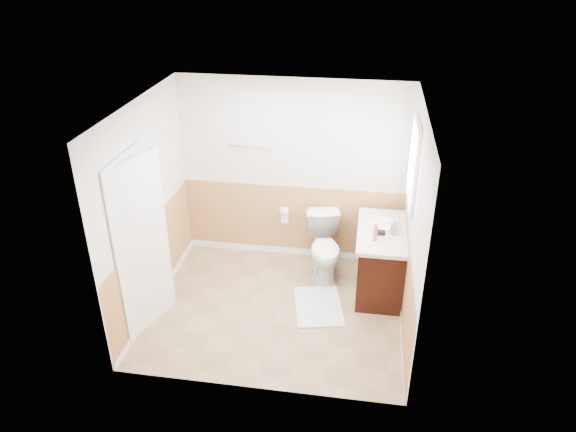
% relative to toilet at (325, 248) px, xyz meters
% --- Properties ---
extents(floor, '(3.00, 3.00, 0.00)m').
position_rel_toilet_xyz_m(floor, '(-0.50, -0.84, -0.40)').
color(floor, '#8C7051').
rests_on(floor, ground).
extents(ceiling, '(3.00, 3.00, 0.00)m').
position_rel_toilet_xyz_m(ceiling, '(-0.50, -0.84, 2.10)').
color(ceiling, white).
rests_on(ceiling, floor).
extents(wall_back, '(3.00, 0.00, 3.00)m').
position_rel_toilet_xyz_m(wall_back, '(-0.50, 0.46, 0.85)').
color(wall_back, silver).
rests_on(wall_back, floor).
extents(wall_front, '(3.00, 0.00, 3.00)m').
position_rel_toilet_xyz_m(wall_front, '(-0.50, -2.14, 0.85)').
color(wall_front, silver).
rests_on(wall_front, floor).
extents(wall_left, '(0.00, 3.00, 3.00)m').
position_rel_toilet_xyz_m(wall_left, '(-2.00, -0.84, 0.85)').
color(wall_left, silver).
rests_on(wall_left, floor).
extents(wall_right, '(0.00, 3.00, 3.00)m').
position_rel_toilet_xyz_m(wall_right, '(1.00, -0.84, 0.85)').
color(wall_right, silver).
rests_on(wall_right, floor).
extents(wainscot_back, '(3.00, 0.00, 3.00)m').
position_rel_toilet_xyz_m(wainscot_back, '(-0.50, 0.44, 0.10)').
color(wainscot_back, '#BF7D4C').
rests_on(wainscot_back, floor).
extents(wainscot_front, '(3.00, 0.00, 3.00)m').
position_rel_toilet_xyz_m(wainscot_front, '(-0.50, -2.13, 0.10)').
color(wainscot_front, '#BF7D4C').
rests_on(wainscot_front, floor).
extents(wainscot_left, '(0.00, 2.60, 2.60)m').
position_rel_toilet_xyz_m(wainscot_left, '(-1.98, -0.84, 0.10)').
color(wainscot_left, '#BF7D4C').
rests_on(wainscot_left, floor).
extents(wainscot_right, '(0.00, 2.60, 2.60)m').
position_rel_toilet_xyz_m(wainscot_right, '(0.99, -0.84, 0.10)').
color(wainscot_right, '#BF7D4C').
rests_on(wainscot_right, floor).
extents(toilet, '(0.60, 0.87, 0.80)m').
position_rel_toilet_xyz_m(toilet, '(0.00, 0.00, 0.00)').
color(toilet, white).
rests_on(toilet, floor).
extents(bath_mat, '(0.70, 0.90, 0.02)m').
position_rel_toilet_xyz_m(bath_mat, '(0.00, -0.73, -0.39)').
color(bath_mat, white).
rests_on(bath_mat, floor).
extents(vanity_cabinet, '(0.55, 1.10, 0.80)m').
position_rel_toilet_xyz_m(vanity_cabinet, '(0.72, -0.22, -0.00)').
color(vanity_cabinet, black).
rests_on(vanity_cabinet, floor).
extents(vanity_knob_left, '(0.03, 0.03, 0.03)m').
position_rel_toilet_xyz_m(vanity_knob_left, '(0.42, -0.32, 0.15)').
color(vanity_knob_left, silver).
rests_on(vanity_knob_left, vanity_cabinet).
extents(vanity_knob_right, '(0.03, 0.03, 0.03)m').
position_rel_toilet_xyz_m(vanity_knob_right, '(0.42, -0.12, 0.15)').
color(vanity_knob_right, silver).
rests_on(vanity_knob_right, vanity_cabinet).
extents(countertop, '(0.60, 1.15, 0.05)m').
position_rel_toilet_xyz_m(countertop, '(0.71, -0.22, 0.42)').
color(countertop, silver).
rests_on(countertop, vanity_cabinet).
extents(sink_basin, '(0.36, 0.36, 0.02)m').
position_rel_toilet_xyz_m(sink_basin, '(0.72, -0.07, 0.46)').
color(sink_basin, white).
rests_on(sink_basin, countertop).
extents(faucet, '(0.02, 0.02, 0.14)m').
position_rel_toilet_xyz_m(faucet, '(0.90, -0.07, 0.52)').
color(faucet, silver).
rests_on(faucet, countertop).
extents(lotion_bottle, '(0.05, 0.05, 0.22)m').
position_rel_toilet_xyz_m(lotion_bottle, '(0.62, -0.49, 0.56)').
color(lotion_bottle, '#D03666').
rests_on(lotion_bottle, countertop).
extents(soap_dispenser, '(0.09, 0.09, 0.19)m').
position_rel_toilet_xyz_m(soap_dispenser, '(0.84, -0.28, 0.54)').
color(soap_dispenser, gray).
rests_on(soap_dispenser, countertop).
extents(hair_dryer_body, '(0.14, 0.07, 0.07)m').
position_rel_toilet_xyz_m(hair_dryer_body, '(0.67, -0.34, 0.48)').
color(hair_dryer_body, black).
rests_on(hair_dryer_body, countertop).
extents(hair_dryer_handle, '(0.03, 0.03, 0.07)m').
position_rel_toilet_xyz_m(hair_dryer_handle, '(0.64, -0.36, 0.45)').
color(hair_dryer_handle, black).
rests_on(hair_dryer_handle, countertop).
extents(mirror_panel, '(0.02, 0.35, 0.90)m').
position_rel_toilet_xyz_m(mirror_panel, '(0.98, 0.26, 1.15)').
color(mirror_panel, silver).
rests_on(mirror_panel, wall_right).
extents(window_frame, '(0.04, 0.80, 1.00)m').
position_rel_toilet_xyz_m(window_frame, '(0.97, -0.26, 1.35)').
color(window_frame, white).
rests_on(window_frame, wall_right).
extents(window_glass, '(0.01, 0.70, 0.90)m').
position_rel_toilet_xyz_m(window_glass, '(0.99, -0.26, 1.35)').
color(window_glass, white).
rests_on(window_glass, wall_right).
extents(door, '(0.29, 0.78, 2.04)m').
position_rel_toilet_xyz_m(door, '(-1.90, -1.29, 0.62)').
color(door, white).
rests_on(door, wall_left).
extents(door_frame, '(0.02, 0.92, 2.10)m').
position_rel_toilet_xyz_m(door_frame, '(-1.97, -1.29, 0.63)').
color(door_frame, white).
rests_on(door_frame, wall_left).
extents(door_knob, '(0.06, 0.06, 0.06)m').
position_rel_toilet_xyz_m(door_knob, '(-1.84, -0.96, 0.55)').
color(door_knob, silver).
rests_on(door_knob, door).
extents(towel_bar, '(0.62, 0.02, 0.02)m').
position_rel_toilet_xyz_m(towel_bar, '(-1.05, 0.40, 1.20)').
color(towel_bar, silver).
rests_on(towel_bar, wall_back).
extents(tp_holder_bar, '(0.14, 0.02, 0.02)m').
position_rel_toilet_xyz_m(tp_holder_bar, '(-0.60, 0.38, 0.30)').
color(tp_holder_bar, silver).
rests_on(tp_holder_bar, wall_back).
extents(tp_roll, '(0.10, 0.11, 0.11)m').
position_rel_toilet_xyz_m(tp_roll, '(-0.60, 0.38, 0.30)').
color(tp_roll, white).
rests_on(tp_roll, tp_holder_bar).
extents(tp_sheet, '(0.10, 0.01, 0.16)m').
position_rel_toilet_xyz_m(tp_sheet, '(-0.60, 0.38, 0.19)').
color(tp_sheet, white).
rests_on(tp_sheet, tp_roll).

